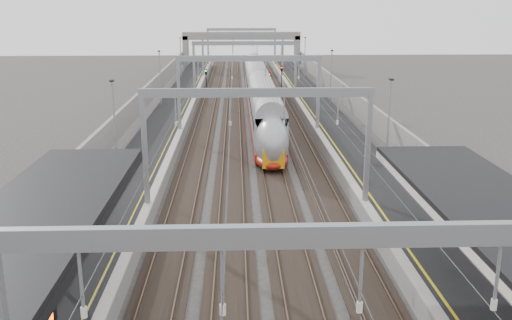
{
  "coord_description": "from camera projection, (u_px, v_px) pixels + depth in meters",
  "views": [
    {
      "loc": [
        -1.17,
        -9.11,
        12.09
      ],
      "look_at": [
        0.0,
        23.71,
        3.04
      ],
      "focal_mm": 40.0,
      "sensor_mm": 36.0,
      "label": 1
    }
  ],
  "objects": [
    {
      "name": "wall_left",
      "position": [
        131.0,
        117.0,
        54.57
      ],
      "size": [
        0.3,
        120.0,
        3.2
      ],
      "primitive_type": "cube",
      "color": "gray",
      "rests_on": "ground"
    },
    {
      "name": "signal_red_near",
      "position": [
        269.0,
        81.0,
        73.56
      ],
      "size": [
        0.32,
        0.32,
        3.48
      ],
      "color": "black",
      "rests_on": "ground"
    },
    {
      "name": "signal_green",
      "position": [
        206.0,
        77.0,
        77.44
      ],
      "size": [
        0.32,
        0.32,
        3.48
      ],
      "color": "black",
      "rests_on": "ground"
    },
    {
      "name": "overhead_line",
      "position": [
        247.0,
        62.0,
        60.13
      ],
      "size": [
        13.0,
        140.0,
        6.6
      ],
      "color": "gray",
      "rests_on": "platform_left"
    },
    {
      "name": "platform_left",
      "position": [
        165.0,
        128.0,
        54.98
      ],
      "size": [
        4.0,
        120.0,
        1.0
      ],
      "primitive_type": "cube",
      "color": "black",
      "rests_on": "ground"
    },
    {
      "name": "signal_red_far",
      "position": [
        282.0,
        73.0,
        81.26
      ],
      "size": [
        0.32,
        0.32,
        3.48
      ],
      "color": "black",
      "rests_on": "ground"
    },
    {
      "name": "wall_right",
      "position": [
        363.0,
        115.0,
        55.34
      ],
      "size": [
        0.3,
        120.0,
        3.2
      ],
      "primitive_type": "cube",
      "color": "gray",
      "rests_on": "ground"
    },
    {
      "name": "overbridge",
      "position": [
        242.0,
        41.0,
        106.96
      ],
      "size": [
        22.0,
        2.2,
        6.9
      ],
      "color": "gray",
      "rests_on": "ground"
    },
    {
      "name": "platform_right",
      "position": [
        330.0,
        126.0,
        55.53
      ],
      "size": [
        4.0,
        120.0,
        1.0
      ],
      "primitive_type": "cube",
      "color": "black",
      "rests_on": "ground"
    },
    {
      "name": "tracks",
      "position": [
        248.0,
        131.0,
        55.37
      ],
      "size": [
        11.4,
        140.0,
        0.2
      ],
      "color": "black",
      "rests_on": "ground"
    },
    {
      "name": "train",
      "position": [
        261.0,
        100.0,
        61.53
      ],
      "size": [
        2.54,
        46.21,
        4.02
      ],
      "color": "#9D1C0E",
      "rests_on": "ground"
    }
  ]
}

